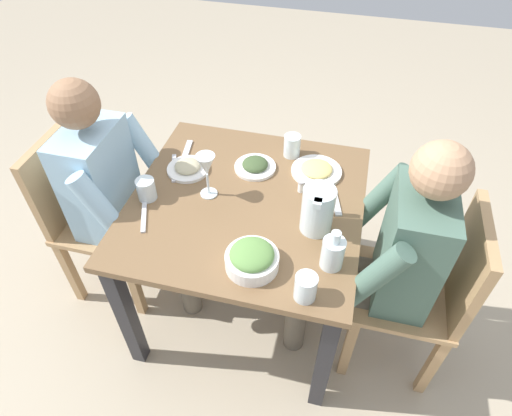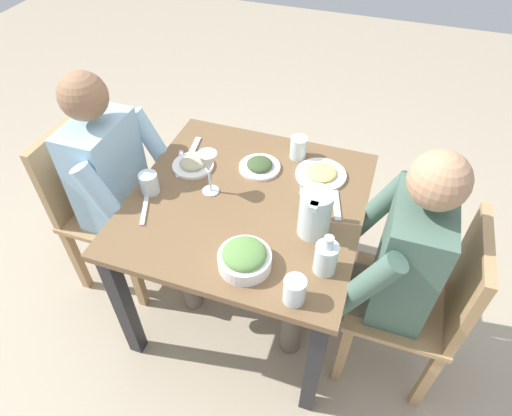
# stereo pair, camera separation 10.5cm
# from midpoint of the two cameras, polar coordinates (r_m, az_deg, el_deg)

# --- Properties ---
(ground_plane) EXTENTS (8.00, 8.00, 0.00)m
(ground_plane) POSITION_cam_midpoint_polar(r_m,az_deg,el_deg) (2.32, -2.32, -12.04)
(ground_plane) COLOR tan
(dining_table) EXTENTS (0.93, 0.93, 0.72)m
(dining_table) POSITION_cam_midpoint_polar(r_m,az_deg,el_deg) (1.84, -2.86, -1.64)
(dining_table) COLOR brown
(dining_table) RESTS_ON ground_plane
(chair_near) EXTENTS (0.40, 0.40, 0.88)m
(chair_near) POSITION_cam_midpoint_polar(r_m,az_deg,el_deg) (1.86, 19.91, -9.84)
(chair_near) COLOR tan
(chair_near) RESTS_ON ground_plane
(chair_far) EXTENTS (0.40, 0.40, 0.88)m
(chair_far) POSITION_cam_midpoint_polar(r_m,az_deg,el_deg) (2.20, -22.25, -0.30)
(chair_far) COLOR tan
(chair_far) RESTS_ON ground_plane
(diner_near) EXTENTS (0.48, 0.53, 1.17)m
(diner_near) POSITION_cam_midpoint_polar(r_m,az_deg,el_deg) (1.72, 14.43, -5.99)
(diner_near) COLOR #4C6B5B
(diner_near) RESTS_ON ground_plane
(diner_far) EXTENTS (0.48, 0.53, 1.17)m
(diner_far) POSITION_cam_midpoint_polar(r_m,az_deg,el_deg) (2.00, -18.48, 1.66)
(diner_far) COLOR #9EC6E0
(diner_far) RESTS_ON ground_plane
(water_pitcher) EXTENTS (0.16, 0.12, 0.19)m
(water_pitcher) POSITION_cam_midpoint_polar(r_m,az_deg,el_deg) (1.59, 6.17, -0.25)
(water_pitcher) COLOR silver
(water_pitcher) RESTS_ON dining_table
(salad_bowl) EXTENTS (0.19, 0.19, 0.09)m
(salad_bowl) POSITION_cam_midpoint_polar(r_m,az_deg,el_deg) (1.50, -2.54, -6.62)
(salad_bowl) COLOR white
(salad_bowl) RESTS_ON dining_table
(plate_beans) EXTENTS (0.18, 0.18, 0.04)m
(plate_beans) POSITION_cam_midpoint_polar(r_m,az_deg,el_deg) (1.92, -10.44, 5.16)
(plate_beans) COLOR white
(plate_beans) RESTS_ON dining_table
(plate_fries) EXTENTS (0.22, 0.22, 0.04)m
(plate_fries) POSITION_cam_midpoint_polar(r_m,az_deg,el_deg) (1.89, 6.33, 4.91)
(plate_fries) COLOR white
(plate_fries) RESTS_ON dining_table
(plate_dolmas) EXTENTS (0.18, 0.18, 0.04)m
(plate_dolmas) POSITION_cam_midpoint_polar(r_m,az_deg,el_deg) (1.90, -1.70, 5.52)
(plate_dolmas) COLOR white
(plate_dolmas) RESTS_ON dining_table
(water_glass_by_pitcher) EXTENTS (0.07, 0.07, 0.10)m
(water_glass_by_pitcher) POSITION_cam_midpoint_polar(r_m,az_deg,el_deg) (1.43, 4.36, -10.33)
(water_glass_by_pitcher) COLOR silver
(water_glass_by_pitcher) RESTS_ON dining_table
(water_glass_center) EXTENTS (0.08, 0.08, 0.09)m
(water_glass_center) POSITION_cam_midpoint_polar(r_m,az_deg,el_deg) (1.81, -15.74, 2.32)
(water_glass_center) COLOR silver
(water_glass_center) RESTS_ON dining_table
(water_glass_far_left) EXTENTS (0.07, 0.07, 0.10)m
(water_glass_far_left) POSITION_cam_midpoint_polar(r_m,az_deg,el_deg) (1.96, 3.19, 8.07)
(water_glass_far_left) COLOR silver
(water_glass_far_left) RESTS_ON dining_table
(wine_glass) EXTENTS (0.08, 0.08, 0.20)m
(wine_glass) POSITION_cam_midpoint_polar(r_m,az_deg,el_deg) (1.71, -8.24, 5.30)
(wine_glass) COLOR silver
(wine_glass) RESTS_ON dining_table
(oil_carafe) EXTENTS (0.08, 0.08, 0.16)m
(oil_carafe) POSITION_cam_midpoint_polar(r_m,az_deg,el_deg) (1.51, 7.98, -6.03)
(oil_carafe) COLOR silver
(oil_carafe) RESTS_ON dining_table
(salt_shaker) EXTENTS (0.03, 0.03, 0.05)m
(salt_shaker) POSITION_cam_midpoint_polar(r_m,az_deg,el_deg) (1.79, 4.26, 2.84)
(salt_shaker) COLOR white
(salt_shaker) RESTS_ON dining_table
(fork_near) EXTENTS (0.17, 0.07, 0.01)m
(fork_near) POSITION_cam_midpoint_polar(r_m,az_deg,el_deg) (1.77, 8.64, 0.91)
(fork_near) COLOR silver
(fork_near) RESTS_ON dining_table
(knife_near) EXTENTS (0.18, 0.08, 0.01)m
(knife_near) POSITION_cam_midpoint_polar(r_m,az_deg,el_deg) (1.95, -12.17, 5.09)
(knife_near) COLOR silver
(knife_near) RESTS_ON dining_table
(fork_far) EXTENTS (0.17, 0.05, 0.01)m
(fork_far) POSITION_cam_midpoint_polar(r_m,az_deg,el_deg) (2.03, -10.55, 7.18)
(fork_far) COLOR silver
(fork_far) RESTS_ON dining_table
(knife_far) EXTENTS (0.18, 0.09, 0.01)m
(knife_far) POSITION_cam_midpoint_polar(r_m,az_deg,el_deg) (1.76, -16.06, -0.92)
(knife_far) COLOR silver
(knife_far) RESTS_ON dining_table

